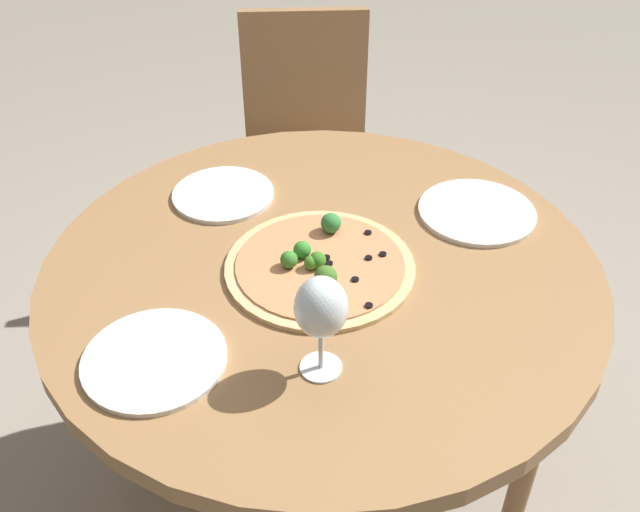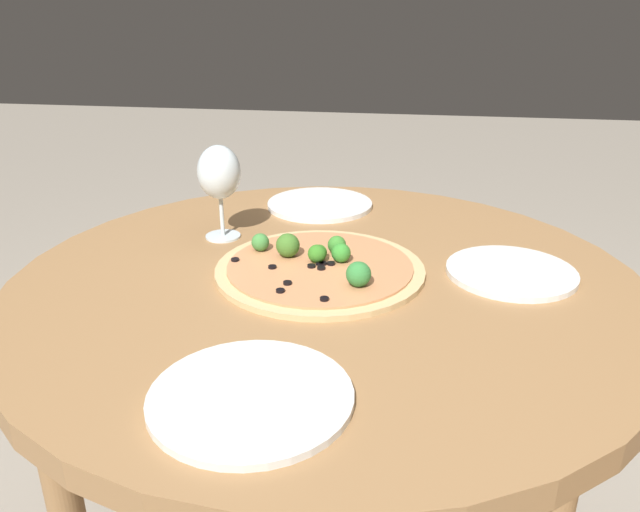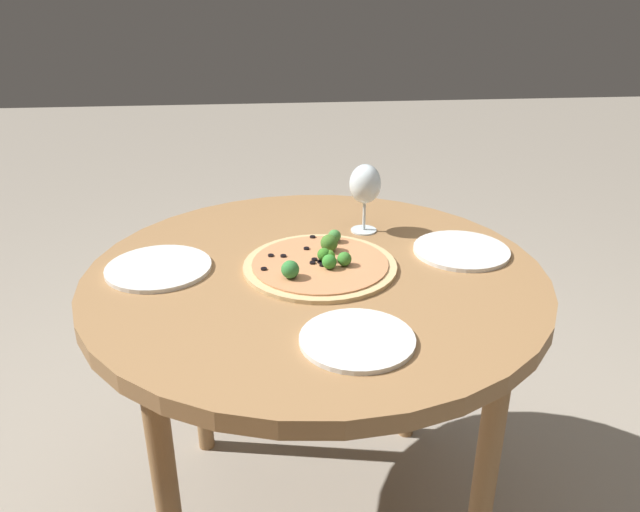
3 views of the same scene
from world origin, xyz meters
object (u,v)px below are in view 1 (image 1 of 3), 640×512
Objects in this scene: pizza at (320,265)px; wine_glass at (321,309)px; plate_near at (477,212)px; plate_side at (154,359)px; chair at (307,156)px; plate_far at (223,194)px.

wine_glass is at bearing -122.63° from pizza.
plate_near is 1.04× the size of plate_side.
pizza is (-0.45, -0.78, 0.29)m from chair.
plate_side is at bearing -129.85° from plate_far.
plate_side is at bearing 143.87° from wine_glass.
wine_glass is (-0.14, -0.21, 0.12)m from pizza.
plate_near and plate_far have the same top height.
chair reaches higher than plate_near.
wine_glass is at bearing -100.32° from plate_far.
plate_near is at bearing -65.80° from chair.
chair is at bearing 59.62° from pizza.
pizza reaches higher than plate_side.
plate_side is at bearing -104.08° from chair.
wine_glass reaches higher than chair.
pizza is at bearing -83.23° from plate_far.
wine_glass reaches higher than pizza.
pizza is 1.64× the size of plate_far.
chair is at bearing 59.13° from wine_glass.
plate_far is at bearing 50.15° from plate_side.
plate_side is at bearing -171.34° from pizza.
chair is 4.24× the size of plate_far.
wine_glass is (-0.59, -0.99, 0.40)m from chair.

